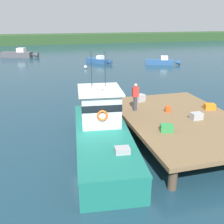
{
  "coord_description": "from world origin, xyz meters",
  "views": [
    {
      "loc": [
        -2.24,
        -11.56,
        6.29
      ],
      "look_at": [
        1.2,
        1.29,
        1.4
      ],
      "focal_mm": 40.68,
      "sensor_mm": 36.0,
      "label": 1
    }
  ],
  "objects_px": {
    "crate_single_far": "(140,98)",
    "mooring_buoy_inshore": "(85,67)",
    "moored_boat_near_channel": "(99,60)",
    "main_fishing_boat": "(102,130)",
    "bait_bucket": "(168,109)",
    "moored_boat_off_the_point": "(19,54)",
    "deckhand_by_the_boat": "(135,97)",
    "crate_stack_mid_dock": "(196,116)",
    "crate_single_by_cleat": "(167,128)",
    "moored_boat_outer_mooring": "(162,62)",
    "crate_stack_near_edge": "(210,107)"
  },
  "relations": [
    {
      "from": "bait_bucket",
      "to": "crate_stack_mid_dock",
      "type": "bearing_deg",
      "value": -56.83
    },
    {
      "from": "crate_single_by_cleat",
      "to": "crate_stack_mid_dock",
      "type": "xyz_separation_m",
      "value": [
        2.27,
        1.03,
        0.01
      ]
    },
    {
      "from": "crate_stack_near_edge",
      "to": "moored_boat_off_the_point",
      "type": "distance_m",
      "value": 37.51
    },
    {
      "from": "crate_single_by_cleat",
      "to": "crate_single_far",
      "type": "distance_m",
      "value": 4.82
    },
    {
      "from": "crate_single_by_cleat",
      "to": "moored_boat_outer_mooring",
      "type": "xyz_separation_m",
      "value": [
        11.27,
        24.09,
        -0.94
      ]
    },
    {
      "from": "main_fishing_boat",
      "to": "moored_boat_near_channel",
      "type": "distance_m",
      "value": 27.05
    },
    {
      "from": "crate_single_by_cleat",
      "to": "moored_boat_off_the_point",
      "type": "relative_size",
      "value": 0.09
    },
    {
      "from": "crate_single_by_cleat",
      "to": "crate_stack_near_edge",
      "type": "bearing_deg",
      "value": 29.91
    },
    {
      "from": "deckhand_by_the_boat",
      "to": "moored_boat_off_the_point",
      "type": "bearing_deg",
      "value": 104.71
    },
    {
      "from": "moored_boat_near_channel",
      "to": "mooring_buoy_inshore",
      "type": "distance_m",
      "value": 4.82
    },
    {
      "from": "crate_stack_near_edge",
      "to": "bait_bucket",
      "type": "relative_size",
      "value": 1.76
    },
    {
      "from": "mooring_buoy_inshore",
      "to": "moored_boat_near_channel",
      "type": "bearing_deg",
      "value": 55.98
    },
    {
      "from": "moored_boat_near_channel",
      "to": "bait_bucket",
      "type": "bearing_deg",
      "value": -93.01
    },
    {
      "from": "crate_single_by_cleat",
      "to": "mooring_buoy_inshore",
      "type": "relative_size",
      "value": 1.35
    },
    {
      "from": "moored_boat_off_the_point",
      "to": "mooring_buoy_inshore",
      "type": "distance_m",
      "value": 16.43
    },
    {
      "from": "crate_single_far",
      "to": "deckhand_by_the_boat",
      "type": "xyz_separation_m",
      "value": [
        -0.93,
        -1.59,
        0.63
      ]
    },
    {
      "from": "crate_stack_near_edge",
      "to": "deckhand_by_the_boat",
      "type": "xyz_separation_m",
      "value": [
        -4.41,
        0.93,
        0.69
      ]
    },
    {
      "from": "main_fishing_boat",
      "to": "bait_bucket",
      "type": "bearing_deg",
      "value": 15.31
    },
    {
      "from": "crate_single_by_cleat",
      "to": "moored_boat_off_the_point",
      "type": "bearing_deg",
      "value": 104.15
    },
    {
      "from": "deckhand_by_the_boat",
      "to": "mooring_buoy_inshore",
      "type": "xyz_separation_m",
      "value": [
        0.41,
        20.6,
        -1.84
      ]
    },
    {
      "from": "crate_single_far",
      "to": "mooring_buoy_inshore",
      "type": "xyz_separation_m",
      "value": [
        -0.52,
        19.01,
        -1.21
      ]
    },
    {
      "from": "deckhand_by_the_boat",
      "to": "crate_stack_mid_dock",
      "type": "bearing_deg",
      "value": -38.61
    },
    {
      "from": "main_fishing_boat",
      "to": "deckhand_by_the_boat",
      "type": "xyz_separation_m",
      "value": [
        2.45,
        1.88,
        1.05
      ]
    },
    {
      "from": "crate_stack_near_edge",
      "to": "crate_single_by_cleat",
      "type": "height_order",
      "value": "crate_single_by_cleat"
    },
    {
      "from": "crate_stack_near_edge",
      "to": "moored_boat_outer_mooring",
      "type": "distance_m",
      "value": 23.02
    },
    {
      "from": "deckhand_by_the_boat",
      "to": "mooring_buoy_inshore",
      "type": "height_order",
      "value": "deckhand_by_the_boat"
    },
    {
      "from": "moored_boat_outer_mooring",
      "to": "moored_boat_near_channel",
      "type": "height_order",
      "value": "moored_boat_outer_mooring"
    },
    {
      "from": "bait_bucket",
      "to": "moored_boat_off_the_point",
      "type": "height_order",
      "value": "moored_boat_off_the_point"
    },
    {
      "from": "deckhand_by_the_boat",
      "to": "moored_boat_outer_mooring",
      "type": "xyz_separation_m",
      "value": [
        11.72,
        20.88,
        -1.63
      ]
    },
    {
      "from": "crate_single_far",
      "to": "crate_stack_mid_dock",
      "type": "bearing_deg",
      "value": -64.5
    },
    {
      "from": "main_fishing_boat",
      "to": "crate_stack_near_edge",
      "type": "distance_m",
      "value": 6.93
    },
    {
      "from": "main_fishing_boat",
      "to": "moored_boat_off_the_point",
      "type": "bearing_deg",
      "value": 100.24
    },
    {
      "from": "moored_boat_near_channel",
      "to": "mooring_buoy_inshore",
      "type": "height_order",
      "value": "moored_boat_near_channel"
    },
    {
      "from": "bait_bucket",
      "to": "moored_boat_near_channel",
      "type": "distance_m",
      "value": 25.36
    },
    {
      "from": "moored_boat_near_channel",
      "to": "crate_single_far",
      "type": "bearing_deg",
      "value": -95.4
    },
    {
      "from": "crate_stack_mid_dock",
      "to": "crate_single_far",
      "type": "distance_m",
      "value": 4.17
    },
    {
      "from": "crate_single_far",
      "to": "mooring_buoy_inshore",
      "type": "distance_m",
      "value": 19.05
    },
    {
      "from": "crate_stack_near_edge",
      "to": "moored_boat_outer_mooring",
      "type": "relative_size",
      "value": 0.12
    },
    {
      "from": "crate_single_far",
      "to": "mooring_buoy_inshore",
      "type": "bearing_deg",
      "value": 91.57
    },
    {
      "from": "main_fishing_boat",
      "to": "crate_single_far",
      "type": "bearing_deg",
      "value": 45.72
    },
    {
      "from": "moored_boat_off_the_point",
      "to": "deckhand_by_the_boat",
      "type": "bearing_deg",
      "value": -75.29
    },
    {
      "from": "moored_boat_off_the_point",
      "to": "mooring_buoy_inshore",
      "type": "height_order",
      "value": "moored_boat_off_the_point"
    },
    {
      "from": "crate_single_by_cleat",
      "to": "crate_stack_mid_dock",
      "type": "bearing_deg",
      "value": 24.52
    },
    {
      "from": "crate_stack_mid_dock",
      "to": "main_fishing_boat",
      "type": "bearing_deg",
      "value": 176.69
    },
    {
      "from": "crate_single_by_cleat",
      "to": "moored_boat_off_the_point",
      "type": "distance_m",
      "value": 38.49
    },
    {
      "from": "moored_boat_outer_mooring",
      "to": "moored_boat_off_the_point",
      "type": "height_order",
      "value": "moored_boat_off_the_point"
    },
    {
      "from": "crate_stack_mid_dock",
      "to": "mooring_buoy_inshore",
      "type": "distance_m",
      "value": 22.92
    },
    {
      "from": "crate_stack_near_edge",
      "to": "deckhand_by_the_boat",
      "type": "distance_m",
      "value": 4.56
    },
    {
      "from": "bait_bucket",
      "to": "moored_boat_off_the_point",
      "type": "distance_m",
      "value": 36.44
    },
    {
      "from": "moored_boat_off_the_point",
      "to": "bait_bucket",
      "type": "bearing_deg",
      "value": -72.88
    }
  ]
}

